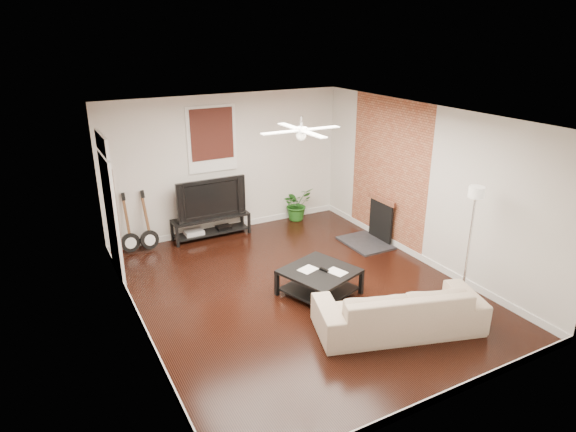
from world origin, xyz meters
TOP-DOWN VIEW (x-y plane):
  - room at (0.00, 0.00)m, footprint 5.01×6.01m
  - brick_accent at (2.49, 1.00)m, footprint 0.02×2.20m
  - fireplace at (2.20, 1.00)m, footprint 0.80×1.10m
  - window_back at (-0.30, 2.97)m, footprint 1.00×0.06m
  - door_left at (-2.46, 1.90)m, footprint 0.08×1.00m
  - tv_stand at (-0.48, 2.78)m, footprint 1.56×0.42m
  - tv at (-0.48, 2.80)m, footprint 1.40×0.18m
  - coffee_table at (0.21, -0.25)m, footprint 1.28×1.28m
  - sofa at (0.67, -1.61)m, footprint 2.46×1.55m
  - floor_lamp at (2.02, -1.51)m, footprint 0.39×0.39m
  - potted_plant at (1.52, 2.82)m, footprint 0.76×0.69m
  - guitar_left at (-2.09, 2.75)m, footprint 0.38×0.28m
  - guitar_right at (-1.74, 2.72)m, footprint 0.40×0.31m
  - ceiling_fan at (0.00, 0.00)m, footprint 1.24×1.24m

SIDE VIEW (x-z plane):
  - coffee_table at x=0.21m, z-range 0.00..0.42m
  - tv_stand at x=-0.48m, z-range 0.00..0.44m
  - sofa at x=0.67m, z-range 0.00..0.67m
  - potted_plant at x=1.52m, z-range 0.00..0.72m
  - fireplace at x=2.20m, z-range 0.00..0.92m
  - guitar_left at x=-2.09m, z-range 0.00..1.16m
  - guitar_right at x=-1.74m, z-range 0.00..1.16m
  - tv at x=-0.48m, z-range 0.44..1.24m
  - floor_lamp at x=2.02m, z-range 0.00..1.88m
  - door_left at x=-2.46m, z-range 0.00..2.50m
  - room at x=0.00m, z-range 0.00..2.80m
  - brick_accent at x=2.49m, z-range 0.00..2.80m
  - window_back at x=-0.30m, z-range 1.30..2.60m
  - ceiling_fan at x=0.00m, z-range 2.44..2.76m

